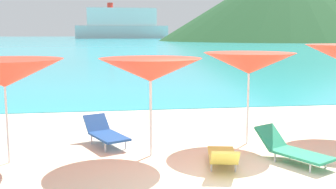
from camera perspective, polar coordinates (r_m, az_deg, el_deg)
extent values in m
cube|color=beige|center=(16.86, -1.12, -0.70)|extent=(50.00, 100.00, 0.30)
cube|color=#2DADBC|center=(233.43, -7.92, 7.80)|extent=(650.00, 440.00, 0.02)
cone|color=#235128|center=(167.92, 16.36, 12.51)|extent=(99.84, 99.84, 30.53)
cylinder|color=silver|center=(8.56, -21.78, -2.74)|extent=(0.04, 0.04, 1.93)
cone|color=red|center=(8.44, -22.09, 2.80)|extent=(2.34, 2.34, 0.54)
sphere|color=silver|center=(8.43, -22.15, 3.92)|extent=(0.07, 0.07, 0.07)
cylinder|color=silver|center=(8.43, -2.45, -2.28)|extent=(0.06, 0.06, 1.94)
cone|color=red|center=(8.32, -2.49, 3.49)|extent=(2.18, 2.18, 0.48)
sphere|color=silver|center=(8.30, -2.49, 4.52)|extent=(0.07, 0.07, 0.07)
cylinder|color=silver|center=(9.55, 11.20, -0.96)|extent=(0.05, 0.05, 2.01)
cone|color=red|center=(9.45, 11.35, 4.34)|extent=(2.23, 2.23, 0.48)
sphere|color=silver|center=(9.44, 11.38, 5.25)|extent=(0.07, 0.07, 0.07)
cube|color=#1E478C|center=(9.31, -8.31, -5.86)|extent=(0.99, 1.25, 0.05)
cube|color=#1E478C|center=(9.91, -10.05, -3.97)|extent=(0.65, 0.56, 0.39)
cylinder|color=silver|center=(8.95, -8.83, -7.38)|extent=(0.04, 0.04, 0.23)
cylinder|color=silver|center=(9.15, -5.98, -6.97)|extent=(0.04, 0.04, 0.23)
cylinder|color=silver|center=(9.64, -10.71, -6.27)|extent=(0.04, 0.04, 0.23)
cylinder|color=silver|center=(9.83, -8.03, -5.92)|extent=(0.04, 0.04, 0.23)
cube|color=#268C66|center=(8.40, 18.36, -8.08)|extent=(1.07, 1.30, 0.05)
cube|color=#268C66|center=(8.80, 14.25, -5.77)|extent=(0.71, 0.66, 0.45)
cylinder|color=silver|center=(8.04, 19.39, -9.75)|extent=(0.04, 0.04, 0.19)
cylinder|color=silver|center=(8.46, 21.35, -8.97)|extent=(0.04, 0.04, 0.19)
cylinder|color=silver|center=(8.49, 14.84, -8.58)|extent=(0.04, 0.04, 0.19)
cylinder|color=silver|center=(8.88, 16.91, -7.91)|extent=(0.04, 0.04, 0.19)
cube|color=#D8BF4C|center=(8.11, 7.61, -8.42)|extent=(0.73, 1.15, 0.05)
cube|color=#D8BF4C|center=(7.39, 8.03, -8.87)|extent=(0.57, 0.47, 0.35)
cylinder|color=silver|center=(8.48, 8.96, -8.48)|extent=(0.04, 0.04, 0.17)
cylinder|color=silver|center=(8.45, 5.91, -8.49)|extent=(0.04, 0.04, 0.17)
cylinder|color=silver|center=(7.77, 9.49, -10.09)|extent=(0.04, 0.04, 0.17)
cylinder|color=silver|center=(7.73, 6.15, -10.10)|extent=(0.04, 0.04, 0.17)
cube|color=silver|center=(246.89, -6.49, 8.73)|extent=(54.60, 9.96, 7.49)
cube|color=white|center=(247.09, -6.52, 10.80)|extent=(40.96, 8.14, 10.40)
cylinder|color=red|center=(247.27, -8.16, 12.33)|extent=(3.35, 3.35, 3.00)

